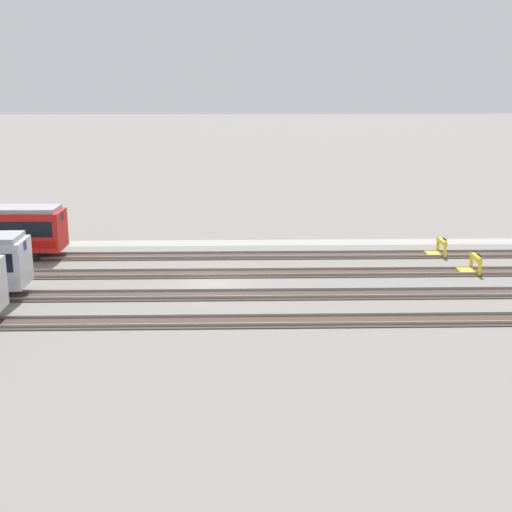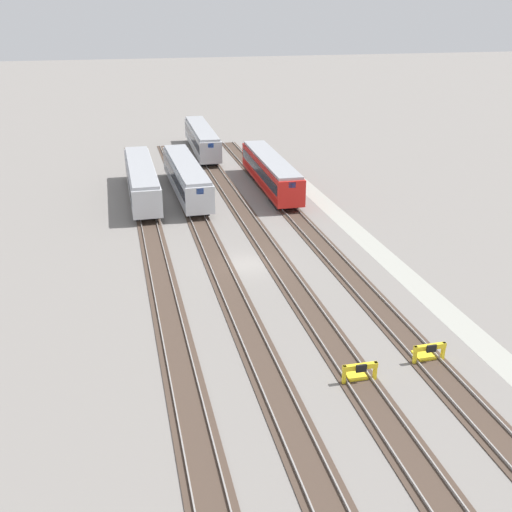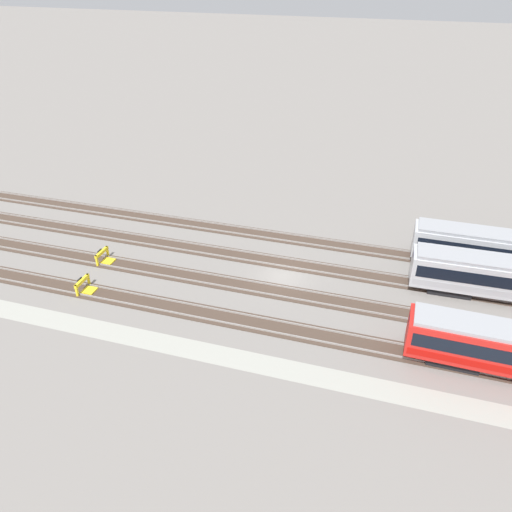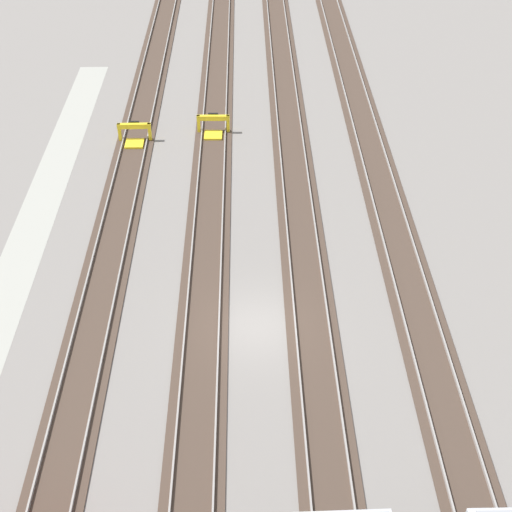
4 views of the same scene
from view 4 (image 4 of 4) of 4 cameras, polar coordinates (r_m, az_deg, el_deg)
name	(u,v)px [view 4 (image 4 of 4)]	position (r m, az deg, el deg)	size (l,w,h in m)	color
ground_plane	(257,326)	(30.65, 0.09, -5.63)	(400.00, 400.00, 0.00)	gray
rail_track_nearest	(92,327)	(31.32, -12.97, -5.59)	(90.00, 2.23, 0.21)	#47382D
rail_track_near_inner	(202,326)	(30.68, -4.32, -5.61)	(90.00, 2.24, 0.21)	#47382D
rail_track_middle	(312,325)	(30.75, 4.48, -5.50)	(90.00, 2.24, 0.21)	#47382D
rail_track_far_inner	(421,323)	(31.52, 13.05, -5.27)	(90.00, 2.23, 0.21)	#47382D
bumper_stop_nearest_track	(134,135)	(43.76, -9.71, 9.51)	(1.35, 2.00, 1.22)	yellow
bumper_stop_near_inner_track	(213,127)	(44.14, -3.44, 10.27)	(1.35, 2.00, 1.22)	yellow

